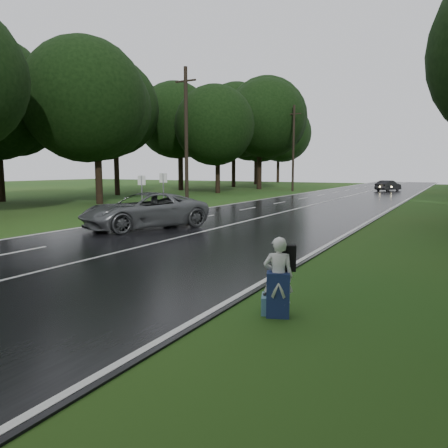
{
  "coord_description": "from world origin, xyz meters",
  "views": [
    {
      "loc": [
        9.95,
        -6.85,
        2.83
      ],
      "look_at": [
        3.51,
        4.78,
        1.1
      ],
      "focal_mm": 34.18,
      "sensor_mm": 36.0,
      "label": 1
    }
  ],
  "objects": [
    {
      "name": "utility_pole_mid",
      "position": [
        -8.5,
        20.55,
        0.0
      ],
      "size": [
        1.8,
        0.28,
        10.37
      ],
      "primitive_type": null,
      "color": "black",
      "rests_on": "ground"
    },
    {
      "name": "hitchhiker",
      "position": [
        7.03,
        0.59,
        0.72
      ],
      "size": [
        0.67,
        0.64,
        1.56
      ],
      "color": "silver",
      "rests_on": "ground"
    },
    {
      "name": "far_car",
      "position": [
        2.04,
        49.95,
        0.7
      ],
      "size": [
        2.78,
        4.26,
        1.33
      ],
      "primitive_type": "imported",
      "rotation": [
        0.0,
        0.0,
        2.77
      ],
      "color": "black",
      "rests_on": "road"
    },
    {
      "name": "road_sign_b",
      "position": [
        -7.2,
        15.86,
        0.0
      ],
      "size": [
        0.61,
        0.1,
        2.53
      ],
      "primitive_type": null,
      "color": "white",
      "rests_on": "ground"
    },
    {
      "name": "road_sign_a",
      "position": [
        -7.2,
        13.67,
        0.0
      ],
      "size": [
        0.58,
        0.1,
        2.41
      ],
      "primitive_type": null,
      "color": "white",
      "rests_on": "ground"
    },
    {
      "name": "ground",
      "position": [
        0.0,
        0.0,
        0.0
      ],
      "size": [
        160.0,
        160.0,
        0.0
      ],
      "primitive_type": "plane",
      "color": "#234414",
      "rests_on": "ground"
    },
    {
      "name": "grey_car",
      "position": [
        -3.03,
        8.82,
        0.87
      ],
      "size": [
        4.94,
        6.61,
        1.67
      ],
      "primitive_type": "imported",
      "rotation": [
        0.0,
        0.0,
        5.87
      ],
      "color": "#4D5052",
      "rests_on": "road"
    },
    {
      "name": "tree_left_f",
      "position": [
        -14.48,
        47.31,
        0.0
      ],
      "size": [
        10.74,
        10.74,
        16.78
      ],
      "primitive_type": null,
      "color": "black",
      "rests_on": "ground"
    },
    {
      "name": "utility_pole_far",
      "position": [
        -8.5,
        44.28,
        0.0
      ],
      "size": [
        1.8,
        0.28,
        10.56
      ],
      "primitive_type": null,
      "color": "black",
      "rests_on": "ground"
    },
    {
      "name": "tree_left_e",
      "position": [
        -14.76,
        36.28,
        0.0
      ],
      "size": [
        8.24,
        8.24,
        12.88
      ],
      "primitive_type": null,
      "color": "black",
      "rests_on": "ground"
    },
    {
      "name": "tree_left_d",
      "position": [
        -15.51,
        18.36,
        0.0
      ],
      "size": [
        8.7,
        8.7,
        13.6
      ],
      "primitive_type": null,
      "color": "black",
      "rests_on": "ground"
    },
    {
      "name": "lane_center",
      "position": [
        0.0,
        20.0,
        0.04
      ],
      "size": [
        0.12,
        140.0,
        0.01
      ],
      "primitive_type": "cube",
      "color": "silver",
      "rests_on": "road"
    },
    {
      "name": "road",
      "position": [
        0.0,
        20.0,
        0.02
      ],
      "size": [
        12.0,
        140.0,
        0.04
      ],
      "primitive_type": "cube",
      "color": "black",
      "rests_on": "ground"
    },
    {
      "name": "suitcase",
      "position": [
        6.71,
        0.68,
        0.18
      ],
      "size": [
        0.31,
        0.51,
        0.35
      ],
      "primitive_type": "cube",
      "rotation": [
        0.0,
        0.0,
        0.38
      ],
      "color": "teal",
      "rests_on": "ground"
    }
  ]
}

